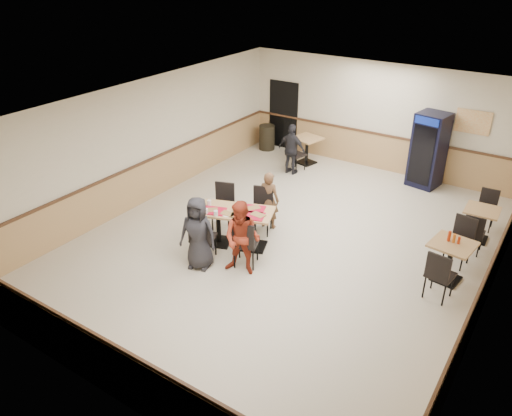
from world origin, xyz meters
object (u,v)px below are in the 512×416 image
Objects in this scene: diner_man_opposite at (269,200)px; back_table at (307,146)px; main_table at (236,222)px; diner_woman_left at (198,233)px; trash_bin at (267,137)px; pepsi_cooler at (428,150)px; diner_woman_right at (242,238)px; side_table_near at (450,256)px; side_table_far at (480,220)px; lone_diner at (292,149)px.

diner_man_opposite is 3.99m from back_table.
diner_woman_left reaches higher than main_table.
pepsi_cooler is at bearing 0.50° from trash_bin.
diner_woman_right is at bearing -61.61° from trash_bin.
diner_man_opposite is (-0.54, 1.80, -0.09)m from diner_woman_right.
side_table_near reaches higher than trash_bin.
diner_woman_right is 5.23m from side_table_far.
side_table_near is 1.09× the size of trash_bin.
diner_woman_right reaches higher than side_table_far.
trash_bin is (-6.79, 2.16, -0.10)m from side_table_far.
lone_diner is (-1.10, 2.94, 0.04)m from diner_man_opposite.
diner_woman_right is 1.69× the size of back_table.
back_table is at bearing -12.32° from trash_bin.
diner_woman_right is at bearing 2.64° from diner_woman_left.
pepsi_cooler reaches higher than diner_woman_right.
back_table is (-0.95, 4.89, -0.02)m from main_table.
main_table is 5.82m from pepsi_cooler.
diner_man_opposite is 3.14m from lone_diner.
diner_woman_left is 6.00m from back_table.
main_table is at bearing 64.74° from diner_woman_left.
trash_bin is (-4.95, -0.04, -0.60)m from pepsi_cooler.
main_table is 4.26m from side_table_near.
side_table_near is at bearing 172.48° from diner_man_opposite.
pepsi_cooler is 2.55× the size of trash_bin.
side_table_far is 7.12m from trash_bin.
pepsi_cooler reaches higher than diner_woman_left.
diner_woman_left is 0.88m from diner_woman_right.
side_table_near is (5.04, -2.81, -0.18)m from lone_diner.
lone_diner is at bearing 83.31° from main_table.
side_table_near is 4.46m from pepsi_cooler.
side_table_far is at bearing -163.08° from diner_man_opposite.
trash_bin is at bearing 148.58° from side_table_near.
side_table_far is (3.55, 3.83, -0.27)m from diner_woman_right.
side_table_far is at bearing 25.91° from diner_woman_left.
diner_woman_left is 2.05× the size of side_table_far.
pepsi_cooler reaches higher than back_table.
diner_man_opposite is 4.80m from pepsi_cooler.
lone_diner is (-0.81, 5.05, -0.04)m from diner_woman_left.
pepsi_cooler is at bearing 60.89° from diner_woman_right.
lone_diner reaches higher than side_table_far.
diner_woman_right reaches higher than back_table.
diner_woman_right is 1.13× the size of diner_man_opposite.
diner_woman_left is 6.75m from trash_bin.
pepsi_cooler is (3.35, 1.29, 0.27)m from lone_diner.
back_table is (-0.00, 0.90, -0.19)m from lone_diner.
side_table_near is 6.25m from back_table.
main_table is 2.23× the size of trash_bin.
lone_diner is 0.92m from back_table.
side_table_far is (4.38, 4.13, -0.26)m from diner_woman_left.
diner_woman_right is 3.92m from side_table_near.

